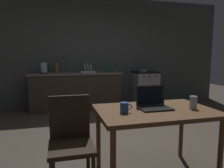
{
  "coord_description": "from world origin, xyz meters",
  "views": [
    {
      "loc": [
        -0.95,
        -2.66,
        1.25
      ],
      "look_at": [
        -0.06,
        0.8,
        0.79
      ],
      "focal_mm": 33.09,
      "sensor_mm": 36.0,
      "label": 1
    }
  ],
  "objects_px": {
    "dining_table": "(155,117)",
    "dish_rack": "(88,71)",
    "electric_kettle": "(44,68)",
    "bottle": "(109,67)",
    "coffee_mug": "(125,108)",
    "chair": "(71,137)",
    "bottle_b": "(57,67)",
    "frying_pan": "(144,71)",
    "drinking_glass": "(193,102)",
    "stove_oven": "(145,88)",
    "laptop": "(153,104)"
  },
  "relations": [
    {
      "from": "dining_table",
      "to": "dish_rack",
      "type": "height_order",
      "value": "dish_rack"
    },
    {
      "from": "dish_rack",
      "to": "electric_kettle",
      "type": "bearing_deg",
      "value": 180.0
    },
    {
      "from": "bottle",
      "to": "coffee_mug",
      "type": "bearing_deg",
      "value": -101.04
    },
    {
      "from": "chair",
      "to": "bottle_b",
      "type": "distance_m",
      "value": 3.25
    },
    {
      "from": "chair",
      "to": "frying_pan",
      "type": "distance_m",
      "value": 3.75
    },
    {
      "from": "chair",
      "to": "drinking_glass",
      "type": "distance_m",
      "value": 1.27
    },
    {
      "from": "stove_oven",
      "to": "frying_pan",
      "type": "height_order",
      "value": "frying_pan"
    },
    {
      "from": "frying_pan",
      "to": "drinking_glass",
      "type": "bearing_deg",
      "value": -104.66
    },
    {
      "from": "stove_oven",
      "to": "bottle_b",
      "type": "xyz_separation_m",
      "value": [
        -2.23,
        0.08,
        0.58
      ]
    },
    {
      "from": "dining_table",
      "to": "bottle_b",
      "type": "distance_m",
      "value": 3.38
    },
    {
      "from": "coffee_mug",
      "to": "bottle_b",
      "type": "height_order",
      "value": "bottle_b"
    },
    {
      "from": "stove_oven",
      "to": "chair",
      "type": "xyz_separation_m",
      "value": [
        -2.09,
        -3.13,
        0.07
      ]
    },
    {
      "from": "stove_oven",
      "to": "bottle_b",
      "type": "relative_size",
      "value": 3.12
    },
    {
      "from": "bottle",
      "to": "bottle_b",
      "type": "distance_m",
      "value": 1.26
    },
    {
      "from": "bottle",
      "to": "dining_table",
      "type": "bearing_deg",
      "value": -94.93
    },
    {
      "from": "laptop",
      "to": "bottle_b",
      "type": "xyz_separation_m",
      "value": [
        -0.99,
        3.17,
        0.24
      ]
    },
    {
      "from": "dining_table",
      "to": "electric_kettle",
      "type": "bearing_deg",
      "value": 112.04
    },
    {
      "from": "electric_kettle",
      "to": "dish_rack",
      "type": "distance_m",
      "value": 1.01
    },
    {
      "from": "chair",
      "to": "dish_rack",
      "type": "relative_size",
      "value": 2.62
    },
    {
      "from": "dining_table",
      "to": "laptop",
      "type": "relative_size",
      "value": 3.68
    },
    {
      "from": "coffee_mug",
      "to": "drinking_glass",
      "type": "bearing_deg",
      "value": -2.06
    },
    {
      "from": "dining_table",
      "to": "coffee_mug",
      "type": "xyz_separation_m",
      "value": [
        -0.35,
        -0.05,
        0.13
      ]
    },
    {
      "from": "electric_kettle",
      "to": "coffee_mug",
      "type": "height_order",
      "value": "electric_kettle"
    },
    {
      "from": "dining_table",
      "to": "electric_kettle",
      "type": "relative_size",
      "value": 4.71
    },
    {
      "from": "chair",
      "to": "laptop",
      "type": "bearing_deg",
      "value": 1.33
    },
    {
      "from": "stove_oven",
      "to": "bottle_b",
      "type": "distance_m",
      "value": 2.3
    },
    {
      "from": "electric_kettle",
      "to": "dish_rack",
      "type": "height_order",
      "value": "electric_kettle"
    },
    {
      "from": "stove_oven",
      "to": "dish_rack",
      "type": "distance_m",
      "value": 1.57
    },
    {
      "from": "dining_table",
      "to": "frying_pan",
      "type": "xyz_separation_m",
      "value": [
        1.22,
        3.1,
        0.26
      ]
    },
    {
      "from": "laptop",
      "to": "bottle_b",
      "type": "distance_m",
      "value": 3.33
    },
    {
      "from": "chair",
      "to": "electric_kettle",
      "type": "xyz_separation_m",
      "value": [
        -0.42,
        3.13,
        0.49
      ]
    },
    {
      "from": "stove_oven",
      "to": "dish_rack",
      "type": "relative_size",
      "value": 2.6
    },
    {
      "from": "chair",
      "to": "bottle_b",
      "type": "bearing_deg",
      "value": 91.0
    },
    {
      "from": "stove_oven",
      "to": "dining_table",
      "type": "bearing_deg",
      "value": -111.63
    },
    {
      "from": "drinking_glass",
      "to": "stove_oven",
      "type": "bearing_deg",
      "value": 75.04
    },
    {
      "from": "dining_table",
      "to": "bottle",
      "type": "bearing_deg",
      "value": 85.07
    },
    {
      "from": "chair",
      "to": "dish_rack",
      "type": "height_order",
      "value": "dish_rack"
    },
    {
      "from": "bottle_b",
      "to": "electric_kettle",
      "type": "bearing_deg",
      "value": -164.08
    },
    {
      "from": "laptop",
      "to": "drinking_glass",
      "type": "relative_size",
      "value": 2.42
    },
    {
      "from": "stove_oven",
      "to": "dining_table",
      "type": "height_order",
      "value": "stove_oven"
    },
    {
      "from": "stove_oven",
      "to": "coffee_mug",
      "type": "distance_m",
      "value": 3.57
    },
    {
      "from": "dish_rack",
      "to": "stove_oven",
      "type": "bearing_deg",
      "value": -0.1
    },
    {
      "from": "coffee_mug",
      "to": "drinking_glass",
      "type": "relative_size",
      "value": 0.9
    },
    {
      "from": "dining_table",
      "to": "bottle_b",
      "type": "relative_size",
      "value": 4.17
    },
    {
      "from": "bottle",
      "to": "frying_pan",
      "type": "relative_size",
      "value": 0.59
    },
    {
      "from": "coffee_mug",
      "to": "drinking_glass",
      "type": "xyz_separation_m",
      "value": [
        0.73,
        -0.03,
        0.01
      ]
    },
    {
      "from": "chair",
      "to": "coffee_mug",
      "type": "bearing_deg",
      "value": -7.51
    },
    {
      "from": "bottle_b",
      "to": "bottle",
      "type": "bearing_deg",
      "value": -5.93
    },
    {
      "from": "dining_table",
      "to": "drinking_glass",
      "type": "height_order",
      "value": "drinking_glass"
    },
    {
      "from": "frying_pan",
      "to": "bottle_b",
      "type": "xyz_separation_m",
      "value": [
        -2.2,
        0.11,
        0.11
      ]
    }
  ]
}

